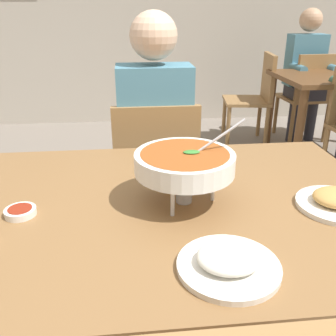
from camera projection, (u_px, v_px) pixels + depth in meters
name	position (u px, v px, depth m)	size (l,w,h in m)	color
dining_table_main	(173.00, 229.00, 1.19)	(1.37, 0.98, 0.77)	brown
chair_diner_main	(156.00, 174.00, 1.97)	(0.44, 0.44, 0.90)	olive
diner_main	(154.00, 129.00, 1.90)	(0.40, 0.45, 1.31)	#2D2D38
curry_bowl	(185.00, 163.00, 1.10)	(0.33, 0.30, 0.26)	silver
rice_plate	(229.00, 262.00, 0.85)	(0.24, 0.24, 0.06)	white
sauce_dish	(20.00, 212.00, 1.08)	(0.09, 0.09, 0.02)	white
dining_table_far	(334.00, 91.00, 3.32)	(1.00, 0.80, 0.77)	brown
chair_bg_middle	(309.00, 93.00, 3.81)	(0.47, 0.47, 0.90)	olive
chair_bg_right	(256.00, 94.00, 3.77)	(0.50, 0.50, 0.90)	olive
patron_bg_middle	(306.00, 68.00, 3.77)	(0.40, 0.45, 1.31)	#2D2D38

